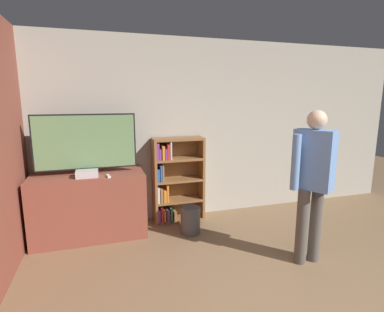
% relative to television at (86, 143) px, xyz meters
% --- Properties ---
extents(wall_back, '(6.98, 0.06, 2.70)m').
position_rel_television_xyz_m(wall_back, '(1.73, 0.34, 0.09)').
color(wall_back, '#B2AD9E').
rests_on(wall_back, ground_plane).
extents(tv_ledge, '(1.43, 0.63, 0.86)m').
position_rel_television_xyz_m(tv_ledge, '(-0.00, -0.03, -0.83)').
color(tv_ledge, brown).
rests_on(tv_ledge, ground_plane).
extents(television, '(1.26, 0.22, 0.78)m').
position_rel_television_xyz_m(television, '(0.00, 0.00, 0.00)').
color(television, black).
rests_on(television, tv_ledge).
extents(game_console, '(0.27, 0.17, 0.09)m').
position_rel_television_xyz_m(game_console, '(-0.00, -0.19, -0.36)').
color(game_console, silver).
rests_on(game_console, tv_ledge).
extents(remote_loose, '(0.06, 0.14, 0.02)m').
position_rel_television_xyz_m(remote_loose, '(0.25, -0.25, -0.39)').
color(remote_loose, white).
rests_on(remote_loose, tv_ledge).
extents(bookshelf, '(0.75, 0.28, 1.26)m').
position_rel_television_xyz_m(bookshelf, '(1.20, 0.16, -0.65)').
color(bookshelf, brown).
rests_on(bookshelf, ground_plane).
extents(person, '(0.54, 0.46, 1.71)m').
position_rel_television_xyz_m(person, '(2.35, -1.43, -0.26)').
color(person, '#56514C').
rests_on(person, ground_plane).
extents(waste_bin, '(0.27, 0.27, 0.37)m').
position_rel_television_xyz_m(waste_bin, '(1.30, -0.34, -1.08)').
color(waste_bin, '#4C4C51').
rests_on(waste_bin, ground_plane).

